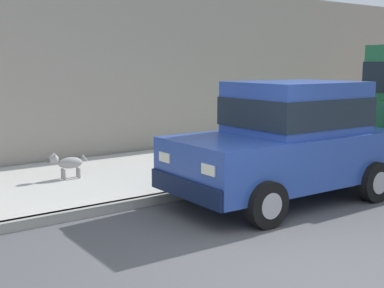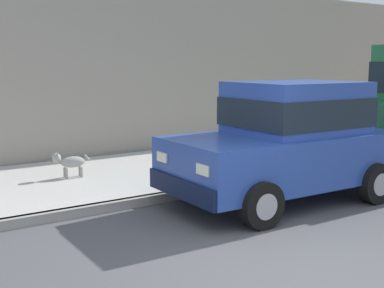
{
  "view_description": "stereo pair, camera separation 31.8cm",
  "coord_description": "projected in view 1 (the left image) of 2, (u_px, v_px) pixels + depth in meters",
  "views": [
    {
      "loc": [
        3.39,
        -3.88,
        2.18
      ],
      "look_at": [
        -3.32,
        1.09,
        0.85
      ],
      "focal_mm": 48.18,
      "sensor_mm": 36.0,
      "label": 1
    },
    {
      "loc": [
        3.58,
        -3.62,
        2.18
      ],
      "look_at": [
        -3.32,
        1.09,
        0.85
      ],
      "focal_mm": 48.18,
      "sensor_mm": 36.0,
      "label": 2
    }
  ],
  "objects": [
    {
      "name": "ground_plane",
      "position": [
        299.0,
        275.0,
        5.31
      ],
      "size": [
        80.0,
        80.0,
        0.0
      ],
      "primitive_type": "plane",
      "color": "#4C4C4F"
    },
    {
      "name": "curb",
      "position": [
        139.0,
        202.0,
        7.84
      ],
      "size": [
        0.16,
        64.0,
        0.14
      ],
      "primitive_type": "cube",
      "color": "gray",
      "rests_on": "ground"
    },
    {
      "name": "sidewalk",
      "position": [
        88.0,
        181.0,
        9.27
      ],
      "size": [
        3.6,
        64.0,
        0.14
      ],
      "primitive_type": "cube",
      "color": "#B7B5AD",
      "rests_on": "ground"
    },
    {
      "name": "car_blue_hatchback",
      "position": [
        288.0,
        139.0,
        8.1
      ],
      "size": [
        2.05,
        3.85,
        1.88
      ],
      "color": "#28479E",
      "rests_on": "ground"
    },
    {
      "name": "dog_grey",
      "position": [
        67.0,
        163.0,
        9.07
      ],
      "size": [
        0.26,
        0.75,
        0.49
      ],
      "color": "#999691",
      "rests_on": "sidewalk"
    },
    {
      "name": "building_facade",
      "position": [
        258.0,
        69.0,
        14.26
      ],
      "size": [
        0.5,
        20.0,
        3.98
      ],
      "primitive_type": "cube",
      "color": "#9E9384",
      "rests_on": "ground"
    }
  ]
}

